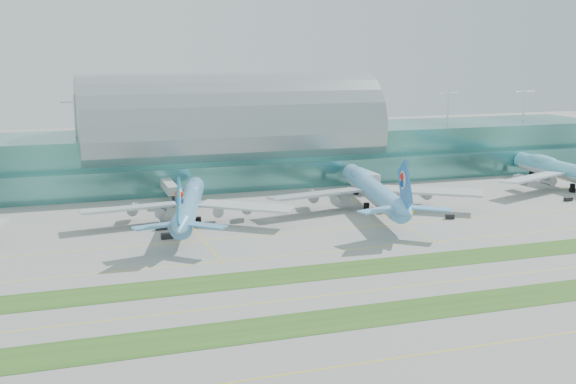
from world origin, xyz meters
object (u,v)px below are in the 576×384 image
object	(u,v)px
terminal	(231,145)
airliner_b	(189,203)
airliner_c	(373,189)
airliner_d	(572,172)

from	to	relation	value
terminal	airliner_b	xyz separation A→B (m)	(-30.11, -68.17, -7.92)
airliner_b	airliner_c	xyz separation A→B (m)	(61.81, 0.07, 0.67)
terminal	airliner_c	size ratio (longest dim) A/B	4.16
airliner_d	terminal	bearing A→B (deg)	153.81
terminal	airliner_d	world-z (taller)	terminal
airliner_b	airliner_c	distance (m)	61.81
airliner_c	airliner_d	distance (m)	86.62
terminal	airliner_b	bearing A→B (deg)	-113.83
airliner_d	airliner_c	bearing A→B (deg)	-174.08
terminal	airliner_c	distance (m)	75.47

